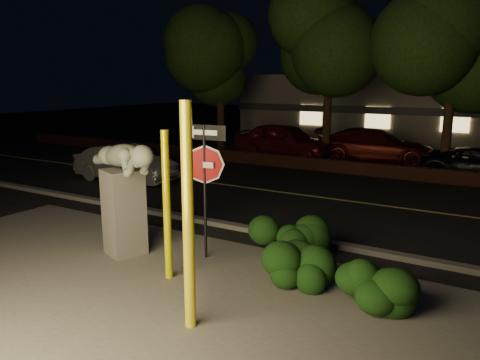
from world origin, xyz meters
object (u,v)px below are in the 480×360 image
object	(u,v)px
yellow_pole_right	(188,219)
sculpture	(123,185)
silver_sedan	(126,164)
parked_car_red	(285,141)
yellow_pole_left	(167,206)
parked_car_darkred	(375,146)
signpost	(205,165)

from	to	relation	value
yellow_pole_right	sculpture	world-z (taller)	yellow_pole_right
silver_sedan	parked_car_red	world-z (taller)	parked_car_red
yellow_pole_left	parked_car_darkred	bearing A→B (deg)	90.45
yellow_pole_right	silver_sedan	xyz separation A→B (m)	(-8.27, 7.19, -1.03)
yellow_pole_left	signpost	world-z (taller)	yellow_pole_left
sculpture	parked_car_red	world-z (taller)	sculpture
silver_sedan	parked_car_darkred	distance (m)	11.13
parked_car_red	yellow_pole_left	bearing A→B (deg)	-157.79
signpost	sculpture	size ratio (longest dim) A/B	1.13
signpost	parked_car_red	size ratio (longest dim) A/B	0.56
sculpture	parked_car_red	bearing A→B (deg)	122.77
parked_car_red	signpost	bearing A→B (deg)	-156.24
silver_sedan	signpost	bearing A→B (deg)	-124.78
yellow_pole_left	parked_car_red	xyz separation A→B (m)	(-4.05, 13.61, -0.56)
sculpture	parked_car_darkred	world-z (taller)	sculpture
sculpture	silver_sedan	distance (m)	7.64
signpost	parked_car_red	distance (m)	13.11
yellow_pole_left	sculpture	distance (m)	1.66
signpost	yellow_pole_right	bearing A→B (deg)	-66.63
yellow_pole_left	yellow_pole_right	size ratio (longest dim) A/B	0.83
signpost	silver_sedan	xyz separation A→B (m)	(-6.87, 4.77, -1.32)
sculpture	silver_sedan	xyz separation A→B (m)	(-5.28, 5.45, -0.85)
signpost	parked_car_red	xyz separation A→B (m)	(-4.07, 12.41, -1.14)
yellow_pole_right	parked_car_red	bearing A→B (deg)	110.22
parked_car_darkred	yellow_pole_left	bearing A→B (deg)	171.16
yellow_pole_left	parked_car_darkred	distance (m)	14.83
yellow_pole_left	sculpture	size ratio (longest dim) A/B	1.14
yellow_pole_right	parked_car_darkred	bearing A→B (deg)	95.43
yellow_pole_right	sculpture	bearing A→B (deg)	149.81
yellow_pole_right	parked_car_red	world-z (taller)	yellow_pole_right
sculpture	yellow_pole_right	bearing A→B (deg)	-8.14
yellow_pole_right	signpost	size ratio (longest dim) A/B	1.22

